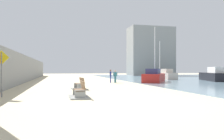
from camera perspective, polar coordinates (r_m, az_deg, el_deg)
ground_plane at (r=28.77m, az=-7.44°, el=-3.14°), size 120.00×120.00×0.00m
seawall at (r=28.92m, az=-22.38°, el=0.26°), size 0.80×64.00×3.42m
bench_near at (r=13.27m, az=-8.39°, el=-5.99°), size 1.12×2.11×0.98m
bench_far at (r=18.56m, az=-8.35°, el=-4.23°), size 1.31×2.20×0.98m
person_walking at (r=27.39m, az=-0.37°, el=-1.32°), size 0.27×0.51×1.64m
person_standing at (r=27.70m, az=0.84°, el=-1.42°), size 0.52×0.25×1.56m
boat_far_right at (r=37.66m, az=12.57°, el=-1.26°), size 2.60×6.91×6.35m
boat_outer at (r=34.88m, az=24.86°, el=-1.29°), size 4.55×7.63×1.95m
boat_mid_bay at (r=29.37m, az=10.79°, el=-1.67°), size 5.39×6.87×7.26m
pedestrian_sign at (r=14.82m, az=-26.50°, el=0.44°), size 0.85×0.08×2.79m
harbor_building at (r=61.75m, az=9.90°, el=4.69°), size 12.00×6.00×13.05m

